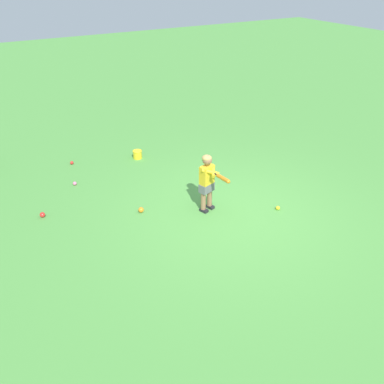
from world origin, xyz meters
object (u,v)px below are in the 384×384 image
(play_ball_behind_batter, at_px, (72,163))
(play_ball_by_bucket, at_px, (75,183))
(play_ball_far_left, at_px, (42,215))
(play_ball_midfield, at_px, (141,210))
(child_batter, at_px, (208,178))
(play_ball_near_batter, at_px, (278,208))
(toy_bucket, at_px, (137,154))

(play_ball_behind_batter, bearing_deg, play_ball_by_bucket, 167.43)
(play_ball_far_left, bearing_deg, play_ball_by_bucket, -43.52)
(play_ball_midfield, height_order, play_ball_by_bucket, play_ball_midfield)
(play_ball_behind_batter, relative_size, play_ball_midfield, 0.75)
(play_ball_by_bucket, bearing_deg, child_batter, -139.61)
(play_ball_near_batter, relative_size, play_ball_by_bucket, 1.00)
(play_ball_behind_batter, bearing_deg, play_ball_midfield, -168.43)
(play_ball_by_bucket, bearing_deg, play_ball_near_batter, -133.35)
(toy_bucket, bearing_deg, play_ball_midfield, 158.03)
(play_ball_near_batter, bearing_deg, play_ball_by_bucket, 46.65)
(toy_bucket, bearing_deg, play_ball_near_batter, -158.16)
(play_ball_far_left, bearing_deg, play_ball_midfield, -114.78)
(play_ball_behind_batter, height_order, play_ball_midfield, play_ball_midfield)
(play_ball_midfield, distance_m, play_ball_by_bucket, 1.76)
(play_ball_midfield, bearing_deg, play_ball_near_batter, -118.11)
(play_ball_near_batter, relative_size, toy_bucket, 0.35)
(play_ball_behind_batter, bearing_deg, toy_bucket, -107.49)
(child_batter, bearing_deg, play_ball_midfield, 63.48)
(play_ball_midfield, bearing_deg, play_ball_far_left, 65.22)
(play_ball_behind_batter, bearing_deg, play_ball_far_left, 150.49)
(play_ball_far_left, height_order, play_ball_midfield, play_ball_midfield)
(play_ball_behind_batter, distance_m, play_ball_near_batter, 4.62)
(play_ball_far_left, xyz_separation_m, play_ball_by_bucket, (0.87, -0.83, -0.01))
(play_ball_far_left, xyz_separation_m, play_ball_behind_batter, (1.85, -1.05, -0.01))
(child_batter, height_order, play_ball_by_bucket, child_batter)
(play_ball_by_bucket, bearing_deg, toy_bucket, -71.48)
(child_batter, distance_m, play_ball_by_bucket, 2.87)
(play_ball_near_batter, bearing_deg, child_batter, 60.41)
(play_ball_far_left, height_order, play_ball_near_batter, play_ball_far_left)
(child_batter, xyz_separation_m, toy_bucket, (2.67, 0.21, -0.55))
(play_ball_by_bucket, xyz_separation_m, toy_bucket, (0.54, -1.61, 0.06))
(play_ball_far_left, distance_m, play_ball_behind_batter, 2.12)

